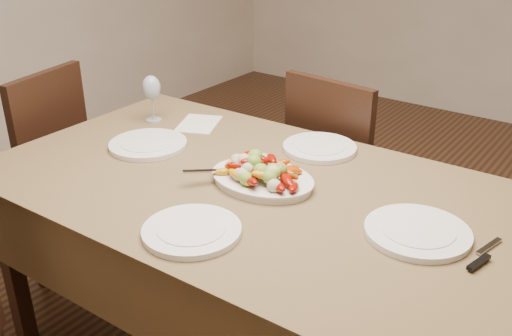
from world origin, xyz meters
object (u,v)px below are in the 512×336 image
object	(u,v)px
dining_table	(256,281)
wine_glass	(152,97)
chair_far	(349,173)
chair_left	(26,168)
plate_left	(148,145)
plate_right	(417,232)
serving_platter	(262,181)
plate_near	(192,231)
plate_far	(320,148)

from	to	relation	value
dining_table	wine_glass	world-z (taller)	wine_glass
chair_far	chair_left	world-z (taller)	same
plate_left	chair_far	bearing A→B (deg)	59.98
wine_glass	plate_left	bearing A→B (deg)	-48.78
chair_far	chair_left	xyz separation A→B (m)	(-1.22, -0.84, 0.00)
plate_left	wine_glass	xyz separation A→B (m)	(-0.18, 0.21, 0.09)
plate_right	dining_table	bearing A→B (deg)	-177.75
serving_platter	plate_near	bearing A→B (deg)	-86.68
plate_far	plate_left	bearing A→B (deg)	-146.39
serving_platter	plate_right	xyz separation A→B (m)	(0.53, 0.00, -0.00)
dining_table	plate_left	size ratio (longest dim) A/B	6.37
chair_left	serving_platter	world-z (taller)	chair_left
dining_table	serving_platter	size ratio (longest dim) A/B	5.38
serving_platter	plate_far	distance (m)	0.35
chair_left	wine_glass	bearing A→B (deg)	102.45
chair_far	serving_platter	bearing A→B (deg)	101.63
plate_near	wine_glass	xyz separation A→B (m)	(-0.73, 0.57, 0.09)
chair_far	serving_platter	size ratio (longest dim) A/B	2.78
plate_right	plate_near	world-z (taller)	same
plate_near	wine_glass	distance (m)	0.93
chair_left	plate_near	xyz separation A→B (m)	(1.31, -0.30, 0.29)
plate_near	chair_left	bearing A→B (deg)	167.19
serving_platter	plate_near	xyz separation A→B (m)	(0.02, -0.36, -0.00)
plate_left	plate_right	distance (m)	1.05
chair_far	plate_left	world-z (taller)	chair_far
plate_far	wine_glass	bearing A→B (deg)	-168.69
chair_left	plate_right	world-z (taller)	chair_left
chair_far	plate_right	xyz separation A→B (m)	(0.60, -0.77, 0.29)
chair_far	plate_far	bearing A→B (deg)	107.11
chair_far	wine_glass	size ratio (longest dim) A/B	4.64
chair_far	plate_left	distance (m)	0.95
plate_right	plate_near	distance (m)	0.62
chair_left	wine_glass	size ratio (longest dim) A/B	4.64
chair_left	serving_platter	xyz separation A→B (m)	(1.29, 0.06, 0.30)
chair_left	chair_far	bearing A→B (deg)	112.20
dining_table	chair_left	size ratio (longest dim) A/B	1.94
dining_table	wine_glass	bearing A→B (deg)	162.08
chair_far	plate_right	world-z (taller)	chair_far
plate_left	wine_glass	distance (m)	0.29
plate_right	wine_glass	xyz separation A→B (m)	(-1.23, 0.20, 0.09)
chair_left	wine_glass	xyz separation A→B (m)	(0.59, 0.27, 0.39)
plate_left	chair_left	bearing A→B (deg)	-175.58
plate_far	chair_left	bearing A→B (deg)	-162.39
chair_far	chair_left	bearing A→B (deg)	40.73
dining_table	plate_far	xyz separation A→B (m)	(0.02, 0.37, 0.39)
plate_far	plate_near	xyz separation A→B (m)	(0.01, -0.71, 0.00)
serving_platter	plate_far	size ratio (longest dim) A/B	1.26
serving_platter	wine_glass	world-z (taller)	wine_glass
chair_far	dining_table	bearing A→B (deg)	100.70
chair_left	wine_glass	world-z (taller)	wine_glass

